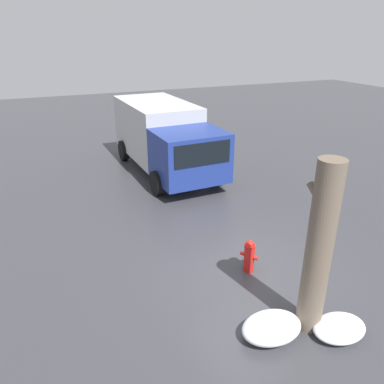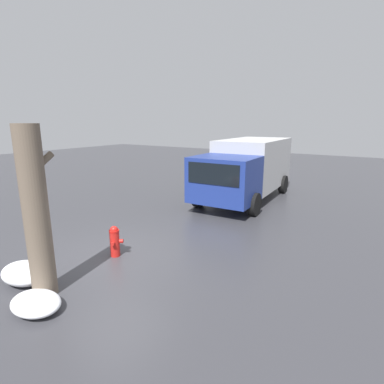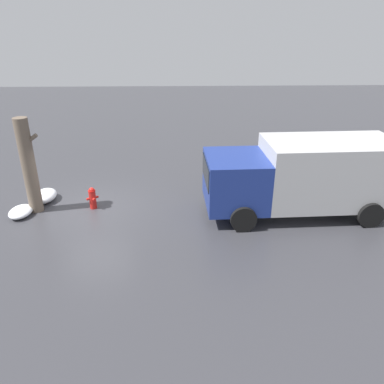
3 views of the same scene
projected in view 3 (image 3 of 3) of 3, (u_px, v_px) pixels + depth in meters
ground_plane at (94, 208)px, 14.29m from camera, size 60.00×60.00×0.00m
fire_hydrant at (93, 198)px, 14.11m from camera, size 0.44×0.38×0.85m
tree_trunk at (29, 166)px, 13.39m from camera, size 0.75×0.49×3.53m
delivery_truck at (304, 175)px, 13.40m from camera, size 6.81×2.93×2.73m
snow_pile_by_hydrant at (45, 196)px, 14.81m from camera, size 0.87×1.23×0.42m
snow_pile_curbside at (21, 212)px, 13.69m from camera, size 0.80×1.10×0.31m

